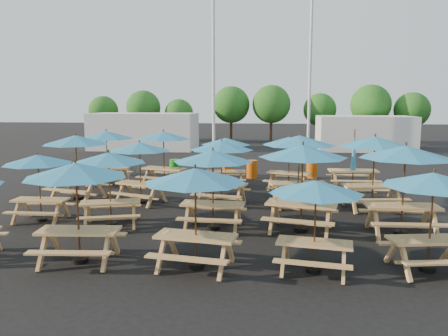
# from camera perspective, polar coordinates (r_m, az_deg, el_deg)

# --- Properties ---
(ground) EXTENTS (120.00, 120.00, 0.00)m
(ground) POSITION_cam_1_polar(r_m,az_deg,el_deg) (15.90, -0.56, -4.73)
(ground) COLOR black
(ground) RESTS_ON ground
(picnic_unit_1) EXTENTS (2.12, 2.12, 2.11)m
(picnic_unit_1) POSITION_cam_1_polar(r_m,az_deg,el_deg) (14.47, -23.12, 0.65)
(picnic_unit_1) COLOR tan
(picnic_unit_1) RESTS_ON ground
(picnic_unit_2) EXTENTS (2.97, 2.97, 2.47)m
(picnic_unit_2) POSITION_cam_1_polar(r_m,az_deg,el_deg) (17.22, -18.79, 3.12)
(picnic_unit_2) COLOR tan
(picnic_unit_2) RESTS_ON ground
(picnic_unit_3) EXTENTS (2.56, 2.56, 2.43)m
(picnic_unit_3) POSITION_cam_1_polar(r_m,az_deg,el_deg) (19.93, -15.12, 3.88)
(picnic_unit_3) COLOR tan
(picnic_unit_3) RESTS_ON ground
(picnic_unit_4) EXTENTS (2.48, 2.48, 2.35)m
(picnic_unit_4) POSITION_cam_1_polar(r_m,az_deg,el_deg) (10.36, -18.78, -0.86)
(picnic_unit_4) COLOR tan
(picnic_unit_4) RESTS_ON ground
(picnic_unit_5) EXTENTS (2.72, 2.72, 2.24)m
(picnic_unit_5) POSITION_cam_1_polar(r_m,az_deg,el_deg) (13.22, -14.82, 0.86)
(picnic_unit_5) COLOR tan
(picnic_unit_5) RESTS_ON ground
(picnic_unit_6) EXTENTS (2.84, 2.84, 2.26)m
(picnic_unit_6) POSITION_cam_1_polar(r_m,az_deg,el_deg) (16.00, -10.97, 2.38)
(picnic_unit_6) COLOR tan
(picnic_unit_6) RESTS_ON ground
(picnic_unit_7) EXTENTS (2.99, 2.99, 2.43)m
(picnic_unit_7) POSITION_cam_1_polar(r_m,az_deg,el_deg) (19.11, -7.91, 3.90)
(picnic_unit_7) COLOR tan
(picnic_unit_7) RESTS_ON ground
(picnic_unit_8) EXTENTS (2.56, 2.56, 2.28)m
(picnic_unit_8) POSITION_cam_1_polar(r_m,az_deg,el_deg) (9.48, -3.77, -1.60)
(picnic_unit_8) COLOR tan
(picnic_unit_8) RESTS_ON ground
(picnic_unit_9) EXTENTS (2.41, 2.41, 2.33)m
(picnic_unit_9) POSITION_cam_1_polar(r_m,az_deg,el_deg) (12.43, -1.46, 1.06)
(picnic_unit_9) COLOR tan
(picnic_unit_9) RESTS_ON ground
(picnic_unit_10) EXTENTS (2.69, 2.69, 2.33)m
(picnic_unit_10) POSITION_cam_1_polar(r_m,az_deg,el_deg) (15.53, -0.31, 2.56)
(picnic_unit_10) COLOR tan
(picnic_unit_10) RESTS_ON ground
(picnic_unit_11) EXTENTS (2.34, 2.34, 2.17)m
(picnic_unit_11) POSITION_cam_1_polar(r_m,az_deg,el_deg) (18.71, 0.23, 3.19)
(picnic_unit_11) COLOR tan
(picnic_unit_11) RESTS_ON ground
(picnic_unit_12) EXTENTS (2.32, 2.32, 2.05)m
(picnic_unit_12) POSITION_cam_1_polar(r_m,az_deg,el_deg) (9.47, 11.93, -3.02)
(picnic_unit_12) COLOR tan
(picnic_unit_12) RESTS_ON ground
(picnic_unit_13) EXTENTS (2.95, 2.95, 2.52)m
(picnic_unit_13) POSITION_cam_1_polar(r_m,az_deg,el_deg) (12.36, 10.25, 1.64)
(picnic_unit_13) COLOR tan
(picnic_unit_13) RESTS_ON ground
(picnic_unit_14) EXTENTS (2.90, 2.90, 2.55)m
(picnic_unit_14) POSITION_cam_1_polar(r_m,az_deg,el_deg) (15.46, 9.82, 3.13)
(picnic_unit_14) COLOR tan
(picnic_unit_14) RESTS_ON ground
(picnic_unit_15) EXTENTS (2.82, 2.82, 2.26)m
(picnic_unit_15) POSITION_cam_1_polar(r_m,az_deg,el_deg) (18.33, 8.53, 3.22)
(picnic_unit_15) COLOR tan
(picnic_unit_15) RESTS_ON ground
(picnic_unit_16) EXTENTS (2.52, 2.52, 2.21)m
(picnic_unit_16) POSITION_cam_1_polar(r_m,az_deg,el_deg) (10.32, 25.69, -1.95)
(picnic_unit_16) COLOR tan
(picnic_unit_16) RESTS_ON ground
(picnic_unit_17) EXTENTS (2.57, 2.57, 2.53)m
(picnic_unit_17) POSITION_cam_1_polar(r_m,az_deg,el_deg) (12.85, 22.62, 1.42)
(picnic_unit_17) COLOR tan
(picnic_unit_17) RESTS_ON ground
(picnic_unit_18) EXTENTS (2.83, 2.83, 2.54)m
(picnic_unit_18) POSITION_cam_1_polar(r_m,az_deg,el_deg) (15.63, 19.10, 2.82)
(picnic_unit_18) COLOR tan
(picnic_unit_18) RESTS_ON ground
(picnic_unit_19) EXTENTS (2.04, 1.79, 2.55)m
(picnic_unit_19) POSITION_cam_1_polar(r_m,az_deg,el_deg) (19.04, 16.54, 0.35)
(picnic_unit_19) COLOR tan
(picnic_unit_19) RESTS_ON ground
(waste_bin_0) EXTENTS (0.54, 0.54, 0.87)m
(waste_bin_0) POSITION_cam_1_polar(r_m,az_deg,el_deg) (23.06, -14.62, 0.27)
(waste_bin_0) COLOR #C5530B
(waste_bin_0) RESTS_ON ground
(waste_bin_1) EXTENTS (0.54, 0.54, 0.87)m
(waste_bin_1) POSITION_cam_1_polar(r_m,az_deg,el_deg) (22.46, -12.07, 0.14)
(waste_bin_1) COLOR gray
(waste_bin_1) RESTS_ON ground
(waste_bin_2) EXTENTS (0.54, 0.54, 0.87)m
(waste_bin_2) POSITION_cam_1_polar(r_m,az_deg,el_deg) (21.66, -6.42, -0.02)
(waste_bin_2) COLOR #1F8E19
(waste_bin_2) RESTS_ON ground
(waste_bin_3) EXTENTS (0.54, 0.54, 0.87)m
(waste_bin_3) POSITION_cam_1_polar(r_m,az_deg,el_deg) (21.81, 0.35, 0.09)
(waste_bin_3) COLOR #C5530B
(waste_bin_3) RESTS_ON ground
(waste_bin_4) EXTENTS (0.54, 0.54, 0.87)m
(waste_bin_4) POSITION_cam_1_polar(r_m,az_deg,el_deg) (21.28, 3.68, -0.15)
(waste_bin_4) COLOR #C5530B
(waste_bin_4) RESTS_ON ground
(waste_bin_5) EXTENTS (0.54, 0.54, 0.87)m
(waste_bin_5) POSITION_cam_1_polar(r_m,az_deg,el_deg) (21.53, 11.41, -0.20)
(waste_bin_5) COLOR #C5530B
(waste_bin_5) RESTS_ON ground
(mast_0) EXTENTS (0.20, 0.20, 12.00)m
(mast_0) POSITION_cam_1_polar(r_m,az_deg,el_deg) (29.69, -1.38, 13.13)
(mast_0) COLOR silver
(mast_0) RESTS_ON ground
(mast_1) EXTENTS (0.20, 0.20, 12.00)m
(mast_1) POSITION_cam_1_polar(r_m,az_deg,el_deg) (31.57, 11.19, 12.70)
(mast_1) COLOR silver
(mast_1) RESTS_ON ground
(event_tent_0) EXTENTS (8.00, 4.00, 2.80)m
(event_tent_0) POSITION_cam_1_polar(r_m,az_deg,el_deg) (34.84, -10.37, 4.76)
(event_tent_0) COLOR silver
(event_tent_0) RESTS_ON ground
(event_tent_1) EXTENTS (7.00, 4.00, 2.60)m
(event_tent_1) POSITION_cam_1_polar(r_m,az_deg,el_deg) (35.20, 17.85, 4.36)
(event_tent_1) COLOR silver
(event_tent_1) RESTS_ON ground
(tree_0) EXTENTS (2.80, 2.80, 4.24)m
(tree_0) POSITION_cam_1_polar(r_m,az_deg,el_deg) (43.60, -15.48, 7.22)
(tree_0) COLOR #382314
(tree_0) RESTS_ON ground
(tree_1) EXTENTS (3.11, 3.11, 4.72)m
(tree_1) POSITION_cam_1_polar(r_m,az_deg,el_deg) (40.92, -10.48, 7.77)
(tree_1) COLOR #382314
(tree_1) RESTS_ON ground
(tree_2) EXTENTS (2.59, 2.59, 3.93)m
(tree_2) POSITION_cam_1_polar(r_m,az_deg,el_deg) (39.87, -5.89, 7.09)
(tree_2) COLOR #382314
(tree_2) RESTS_ON ground
(tree_3) EXTENTS (3.36, 3.36, 5.09)m
(tree_3) POSITION_cam_1_polar(r_m,az_deg,el_deg) (40.23, 0.95, 8.26)
(tree_3) COLOR #382314
(tree_3) RESTS_ON ground
(tree_4) EXTENTS (3.41, 3.41, 5.17)m
(tree_4) POSITION_cam_1_polar(r_m,az_deg,el_deg) (39.62, 6.21, 8.28)
(tree_4) COLOR #382314
(tree_4) RESTS_ON ground
(tree_5) EXTENTS (2.94, 2.94, 4.45)m
(tree_5) POSITION_cam_1_polar(r_m,az_deg,el_deg) (40.29, 12.41, 7.44)
(tree_5) COLOR #382314
(tree_5) RESTS_ON ground
(tree_6) EXTENTS (3.38, 3.38, 5.13)m
(tree_6) POSITION_cam_1_polar(r_m,az_deg,el_deg) (39.19, 18.61, 7.83)
(tree_6) COLOR #382314
(tree_6) RESTS_ON ground
(tree_7) EXTENTS (2.95, 2.95, 4.48)m
(tree_7) POSITION_cam_1_polar(r_m,az_deg,el_deg) (40.09, 23.34, 6.97)
(tree_7) COLOR #382314
(tree_7) RESTS_ON ground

